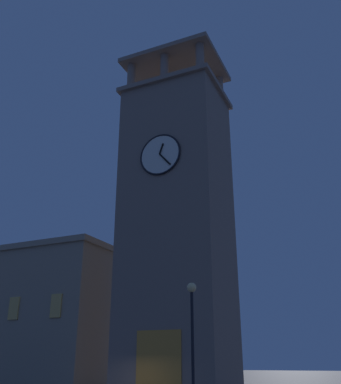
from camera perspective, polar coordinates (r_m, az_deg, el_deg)
The scene contains 3 objects.
clocktower at distance 34.44m, azimuth 0.86°, elevation -3.90°, with size 8.21×6.79×29.21m.
adjacent_wing_building at distance 44.68m, azimuth -20.48°, elevation -15.12°, with size 21.69×7.87×11.64m.
street_lamp at distance 20.58m, azimuth 2.84°, elevation -16.37°, with size 0.44×0.44×5.48m.
Camera 1 is at (-14.31, 24.24, 2.03)m, focal length 40.95 mm.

